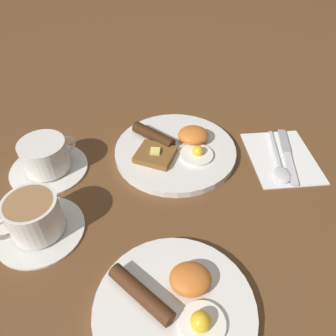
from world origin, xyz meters
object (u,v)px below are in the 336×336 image
Objects in this scene: teacup_near at (46,158)px; spoon at (281,169)px; breakfast_plate_far at (175,306)px; teacup_far at (35,219)px; knife at (287,152)px; breakfast_plate_near at (176,149)px.

teacup_near is 0.93× the size of spoon.
teacup_far reaches higher than breakfast_plate_far.
breakfast_plate_far is at bearing 130.58° from teacup_near.
knife is (-0.51, -0.04, -0.02)m from teacup_near.
teacup_near is (0.26, -0.30, 0.02)m from breakfast_plate_far.
breakfast_plate_near is 0.23m from spoon.
teacup_near is 0.52m from knife.
teacup_far is 0.85× the size of knife.
teacup_far is at bearing -31.00° from breakfast_plate_far.
spoon is (-0.46, -0.15, -0.03)m from teacup_far.
teacup_near is 1.04× the size of teacup_far.
teacup_near is at bearing -49.42° from breakfast_plate_far.
knife is (-0.26, -0.34, -0.00)m from breakfast_plate_far.
teacup_far is 0.49m from spoon.
breakfast_plate_far is at bearing 149.00° from teacup_far.
breakfast_plate_near is 0.35m from breakfast_plate_far.
spoon is at bearing 178.41° from teacup_near.
breakfast_plate_near is at bearing -139.51° from teacup_far.
teacup_near reaches higher than breakfast_plate_far.
knife is 0.06m from spoon.
breakfast_plate_far is 0.27m from teacup_far.
breakfast_plate_near is 1.46× the size of knife.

